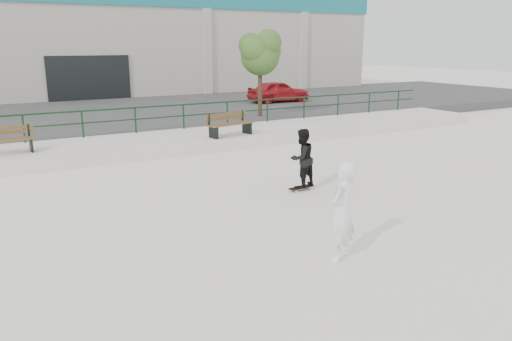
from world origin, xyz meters
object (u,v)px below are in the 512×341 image
bench_right (230,124)px  seated_skater (342,211)px  red_car (278,91)px  skateboard (301,188)px  tree (261,52)px  standing_skater (302,158)px  bench_left (4,141)px

bench_right → seated_skater: seated_skater is taller
red_car → skateboard: (-8.39, -14.63, -1.06)m
tree → red_car: (3.92, 4.63, -2.41)m
standing_skater → seated_skater: seated_skater is taller
bench_left → bench_right: size_ratio=0.94×
bench_right → tree: bearing=36.5°
seated_skater → bench_left: bearing=-92.1°
bench_left → tree: tree is taller
skateboard → standing_skater: (0.00, 0.00, 0.83)m
bench_left → tree: size_ratio=0.46×
red_car → seated_skater: 21.37m
red_car → skateboard: size_ratio=4.64×
bench_left → standing_skater: (6.90, -6.66, -0.03)m
bench_right → seated_skater: size_ratio=1.06×
bench_right → standing_skater: size_ratio=1.24×
tree → standing_skater: (-4.47, -10.00, -2.64)m
bench_left → seated_skater: size_ratio=1.00×
red_car → seated_skater: size_ratio=1.97×
standing_skater → red_car: bearing=-132.6°
bench_right → red_car: bearing=37.7°
bench_left → tree: bearing=15.2°
skateboard → seated_skater: 4.60m
tree → bench_left: bearing=-163.6°
skateboard → standing_skater: bearing=55.7°
red_car → standing_skater: 16.87m
bench_right → tree: (3.68, 4.02, 2.61)m
tree → bench_right: bearing=-132.4°
bench_left → skateboard: bearing=-45.2°
standing_skater → bench_right: bearing=-110.4°
bench_left → skateboard: bench_left is taller
bench_left → tree: 12.14m
seated_skater → bench_right: bearing=-132.0°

